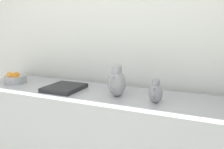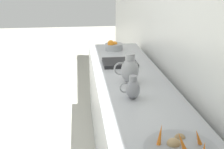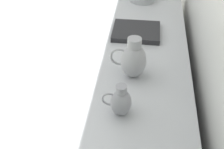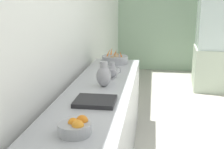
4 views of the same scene
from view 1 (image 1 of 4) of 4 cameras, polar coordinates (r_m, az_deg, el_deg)
tile_wall_left at (r=2.27m, az=17.41°, el=11.53°), size 0.10×8.72×3.00m
prep_counter at (r=2.24m, az=0.91°, el=-15.86°), size 0.64×2.79×0.90m
orange_bowl at (r=2.64m, az=-21.51°, el=-0.83°), size 0.22×0.22×0.12m
metal_pitcher_tall at (r=2.00m, az=1.10°, el=-1.90°), size 0.21×0.15×0.25m
metal_pitcher_short at (r=1.87m, az=10.03°, el=-4.07°), size 0.15×0.11×0.18m
counter_sink_basin at (r=2.26m, az=-10.98°, el=-3.03°), size 0.34×0.30×0.04m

